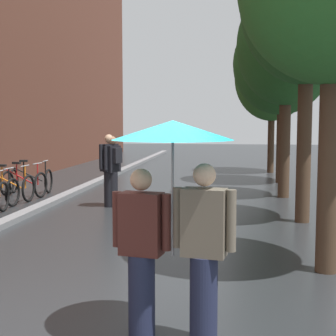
{
  "coord_description": "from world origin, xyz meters",
  "views": [
    {
      "loc": [
        1.27,
        -4.41,
        2.07
      ],
      "look_at": [
        0.29,
        3.1,
        1.35
      ],
      "focal_mm": 52.82,
      "sensor_mm": 36.0,
      "label": 1
    }
  ],
  "objects_px": {
    "couple_under_umbrella": "(173,194)",
    "pedestrian_walking_far": "(113,169)",
    "street_tree_1": "(308,4)",
    "parked_bicycle_6": "(10,187)",
    "street_tree_4": "(272,78)",
    "parked_bicycle_7": "(24,183)",
    "pedestrian_walking_midground": "(109,169)",
    "street_tree_2": "(287,46)",
    "parked_bicycle_8": "(31,180)",
    "street_tree_3": "(281,64)"
  },
  "relations": [
    {
      "from": "parked_bicycle_7",
      "to": "couple_under_umbrella",
      "type": "height_order",
      "value": "couple_under_umbrella"
    },
    {
      "from": "pedestrian_walking_far",
      "to": "street_tree_4",
      "type": "bearing_deg",
      "value": 62.98
    },
    {
      "from": "couple_under_umbrella",
      "to": "pedestrian_walking_midground",
      "type": "distance_m",
      "value": 7.46
    },
    {
      "from": "pedestrian_walking_midground",
      "to": "parked_bicycle_6",
      "type": "bearing_deg",
      "value": 171.24
    },
    {
      "from": "street_tree_2",
      "to": "parked_bicycle_6",
      "type": "relative_size",
      "value": 5.16
    },
    {
      "from": "parked_bicycle_6",
      "to": "parked_bicycle_8",
      "type": "bearing_deg",
      "value": 92.35
    },
    {
      "from": "street_tree_1",
      "to": "street_tree_3",
      "type": "distance_m",
      "value": 6.58
    },
    {
      "from": "couple_under_umbrella",
      "to": "parked_bicycle_8",
      "type": "bearing_deg",
      "value": 120.12
    },
    {
      "from": "street_tree_2",
      "to": "pedestrian_walking_midground",
      "type": "relative_size",
      "value": 3.26
    },
    {
      "from": "parked_bicycle_6",
      "to": "pedestrian_walking_far",
      "type": "distance_m",
      "value": 2.91
    },
    {
      "from": "couple_under_umbrella",
      "to": "street_tree_1",
      "type": "bearing_deg",
      "value": 71.0
    },
    {
      "from": "street_tree_1",
      "to": "parked_bicycle_8",
      "type": "xyz_separation_m",
      "value": [
        -7.19,
        3.2,
        -3.99
      ]
    },
    {
      "from": "parked_bicycle_6",
      "to": "couple_under_umbrella",
      "type": "bearing_deg",
      "value": -55.45
    },
    {
      "from": "street_tree_2",
      "to": "street_tree_3",
      "type": "height_order",
      "value": "street_tree_2"
    },
    {
      "from": "street_tree_2",
      "to": "parked_bicycle_8",
      "type": "distance_m",
      "value": 8.03
    },
    {
      "from": "street_tree_3",
      "to": "parked_bicycle_7",
      "type": "distance_m",
      "value": 9.04
    },
    {
      "from": "street_tree_1",
      "to": "street_tree_3",
      "type": "bearing_deg",
      "value": 88.91
    },
    {
      "from": "parked_bicycle_6",
      "to": "pedestrian_walking_midground",
      "type": "bearing_deg",
      "value": -8.76
    },
    {
      "from": "parked_bicycle_7",
      "to": "couple_under_umbrella",
      "type": "distance_m",
      "value": 9.72
    },
    {
      "from": "street_tree_3",
      "to": "pedestrian_walking_far",
      "type": "xyz_separation_m",
      "value": [
        -4.42,
        -5.29,
        -3.05
      ]
    },
    {
      "from": "couple_under_umbrella",
      "to": "pedestrian_walking_far",
      "type": "relative_size",
      "value": 1.22
    },
    {
      "from": "street_tree_4",
      "to": "pedestrian_walking_far",
      "type": "height_order",
      "value": "street_tree_4"
    },
    {
      "from": "street_tree_4",
      "to": "couple_under_umbrella",
      "type": "xyz_separation_m",
      "value": [
        -2.07,
        -15.64,
        -2.38
      ]
    },
    {
      "from": "couple_under_umbrella",
      "to": "pedestrian_walking_far",
      "type": "height_order",
      "value": "couple_under_umbrella"
    },
    {
      "from": "parked_bicycle_6",
      "to": "street_tree_2",
      "type": "bearing_deg",
      "value": 13.01
    },
    {
      "from": "street_tree_2",
      "to": "couple_under_umbrella",
      "type": "distance_m",
      "value": 9.68
    },
    {
      "from": "street_tree_4",
      "to": "parked_bicycle_8",
      "type": "xyz_separation_m",
      "value": [
        -7.27,
        -6.67,
        -3.39
      ]
    },
    {
      "from": "parked_bicycle_7",
      "to": "parked_bicycle_8",
      "type": "height_order",
      "value": "same"
    },
    {
      "from": "parked_bicycle_7",
      "to": "pedestrian_walking_midground",
      "type": "height_order",
      "value": "pedestrian_walking_midground"
    },
    {
      "from": "street_tree_2",
      "to": "parked_bicycle_7",
      "type": "xyz_separation_m",
      "value": [
        -7.03,
        -0.88,
        -3.68
      ]
    },
    {
      "from": "street_tree_3",
      "to": "pedestrian_walking_midground",
      "type": "bearing_deg",
      "value": -130.49
    },
    {
      "from": "street_tree_2",
      "to": "pedestrian_walking_midground",
      "type": "bearing_deg",
      "value": -154.67
    },
    {
      "from": "parked_bicycle_6",
      "to": "couple_under_umbrella",
      "type": "distance_m",
      "value": 9.12
    },
    {
      "from": "pedestrian_walking_far",
      "to": "parked_bicycle_8",
      "type": "bearing_deg",
      "value": 146.38
    },
    {
      "from": "parked_bicycle_7",
      "to": "street_tree_2",
      "type": "bearing_deg",
      "value": 7.13
    },
    {
      "from": "street_tree_3",
      "to": "parked_bicycle_6",
      "type": "xyz_separation_m",
      "value": [
        -7.25,
        -4.87,
        -3.58
      ]
    },
    {
      "from": "street_tree_4",
      "to": "parked_bicycle_6",
      "type": "relative_size",
      "value": 4.97
    },
    {
      "from": "street_tree_3",
      "to": "couple_under_umbrella",
      "type": "height_order",
      "value": "street_tree_3"
    },
    {
      "from": "street_tree_1",
      "to": "street_tree_4",
      "type": "height_order",
      "value": "street_tree_1"
    },
    {
      "from": "street_tree_4",
      "to": "pedestrian_walking_midground",
      "type": "xyz_separation_m",
      "value": [
        -4.48,
        -8.59,
        -2.84
      ]
    },
    {
      "from": "street_tree_3",
      "to": "street_tree_4",
      "type": "height_order",
      "value": "street_tree_3"
    },
    {
      "from": "street_tree_1",
      "to": "street_tree_4",
      "type": "xyz_separation_m",
      "value": [
        0.09,
        9.87,
        -0.6
      ]
    },
    {
      "from": "street_tree_1",
      "to": "street_tree_4",
      "type": "bearing_deg",
      "value": 89.5
    },
    {
      "from": "pedestrian_walking_far",
      "to": "street_tree_1",
      "type": "bearing_deg",
      "value": -16.56
    },
    {
      "from": "parked_bicycle_7",
      "to": "parked_bicycle_8",
      "type": "relative_size",
      "value": 1.02
    },
    {
      "from": "parked_bicycle_7",
      "to": "parked_bicycle_8",
      "type": "xyz_separation_m",
      "value": [
        -0.11,
        0.75,
        0.0
      ]
    },
    {
      "from": "parked_bicycle_8",
      "to": "street_tree_1",
      "type": "bearing_deg",
      "value": -24.0
    },
    {
      "from": "couple_under_umbrella",
      "to": "pedestrian_walking_far",
      "type": "distance_m",
      "value": 7.43
    },
    {
      "from": "street_tree_3",
      "to": "pedestrian_walking_midground",
      "type": "xyz_separation_m",
      "value": [
        -4.52,
        -5.29,
        -3.03
      ]
    },
    {
      "from": "street_tree_1",
      "to": "parked_bicycle_6",
      "type": "height_order",
      "value": "street_tree_1"
    }
  ]
}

